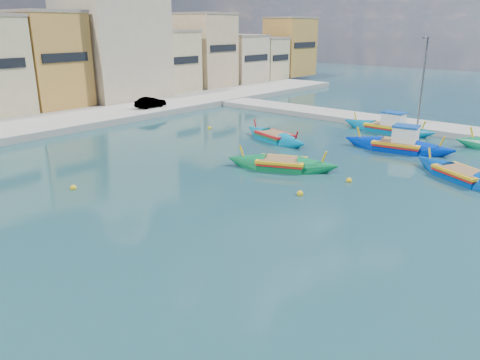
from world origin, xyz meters
TOP-DOWN VIEW (x-y plane):
  - ground at (0.00, 0.00)m, footprint 160.00×160.00m
  - north_quay at (0.00, 32.00)m, footprint 80.00×8.00m
  - north_townhouses at (6.68, 39.36)m, footprint 83.20×7.87m
  - church_block at (10.00, 40.00)m, footprint 10.00×10.00m
  - quay_street_lamp at (17.44, 6.00)m, footprint 1.18×0.16m
  - luzzu_turquoise_cabin at (15.00, 7.66)m, footprint 2.18×8.77m
  - luzzu_blue_cabin at (9.38, 4.35)m, footprint 3.34×8.58m
  - luzzu_cyan_mid at (6.04, 13.22)m, footprint 3.90×7.87m
  - luzzu_green at (0.01, 8.19)m, footprint 4.83×7.67m
  - luzzu_blue_south at (5.17, -1.39)m, footprint 5.44×7.90m
  - mooring_buoys at (1.40, 7.11)m, footprint 24.81×25.74m

SIDE VIEW (x-z plane):
  - ground at x=0.00m, z-range 0.00..0.00m
  - mooring_buoys at x=1.40m, z-range -0.10..0.26m
  - luzzu_cyan_mid at x=6.04m, z-range -0.90..1.37m
  - luzzu_blue_south at x=5.17m, z-range -0.91..1.40m
  - luzzu_green at x=0.01m, z-range -0.93..1.44m
  - north_quay at x=0.00m, z-range 0.00..0.60m
  - luzzu_turquoise_cabin at x=15.00m, z-range -1.06..1.74m
  - luzzu_blue_cabin at x=9.38m, z-range -1.12..1.84m
  - quay_street_lamp at x=17.44m, z-range 0.34..8.34m
  - north_townhouses at x=6.68m, z-range -0.10..10.09m
  - church_block at x=10.00m, z-range -1.14..17.96m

